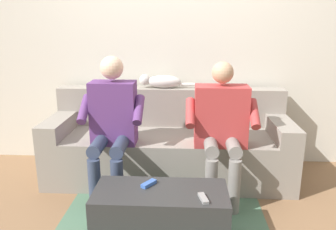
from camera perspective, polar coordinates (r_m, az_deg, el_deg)
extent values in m
plane|color=#846042|center=(2.76, -0.70, -16.77)|extent=(8.00, 8.00, 0.00)
cube|color=beige|center=(3.52, 0.56, 12.83)|extent=(5.12, 0.06, 2.62)
cube|color=gray|center=(3.19, 0.02, -7.56)|extent=(1.89, 0.59, 0.45)
cube|color=gray|center=(3.49, 0.37, -2.12)|extent=(2.29, 0.19, 0.83)
cube|color=gray|center=(3.27, 18.70, -6.32)|extent=(0.20, 0.59, 0.60)
cube|color=gray|center=(3.37, -18.06, -5.60)|extent=(0.20, 0.59, 0.60)
cube|color=#2D2D2D|center=(2.39, -1.23, -16.80)|extent=(0.90, 0.41, 0.39)
cube|color=#B23838|center=(2.87, 9.00, -0.15)|extent=(0.44, 0.23, 0.52)
sphere|color=tan|center=(2.79, 9.31, 7.15)|extent=(0.18, 0.18, 0.18)
cylinder|color=gray|center=(2.78, 11.01, -5.16)|extent=(0.11, 0.34, 0.11)
cylinder|color=gray|center=(2.76, 7.29, -5.14)|extent=(0.11, 0.34, 0.11)
cylinder|color=gray|center=(2.74, 11.17, -11.90)|extent=(0.10, 0.10, 0.45)
cylinder|color=gray|center=(2.72, 7.33, -11.93)|extent=(0.10, 0.10, 0.45)
cylinder|color=#B23838|center=(2.82, 14.46, 0.21)|extent=(0.08, 0.27, 0.22)
cylinder|color=#B23838|center=(2.76, 3.82, 0.38)|extent=(0.08, 0.27, 0.22)
cube|color=#5B3370|center=(2.91, -9.22, 0.35)|extent=(0.38, 0.22, 0.54)
sphere|color=beige|center=(2.84, -9.56, 7.96)|extent=(0.19, 0.19, 0.19)
cylinder|color=#333D56|center=(2.78, -8.04, -5.03)|extent=(0.11, 0.38, 0.11)
cylinder|color=#333D56|center=(2.82, -11.65, -4.90)|extent=(0.11, 0.38, 0.11)
cylinder|color=#333D56|center=(2.72, -8.60, -11.98)|extent=(0.10, 0.10, 0.45)
cylinder|color=#333D56|center=(2.76, -12.34, -11.75)|extent=(0.10, 0.10, 0.45)
cylinder|color=#5B3370|center=(2.78, -5.01, 0.89)|extent=(0.08, 0.27, 0.22)
cylinder|color=#5B3370|center=(2.88, -14.05, 0.99)|extent=(0.08, 0.27, 0.22)
ellipsoid|color=silver|center=(3.38, -0.67, 5.71)|extent=(0.34, 0.14, 0.13)
sphere|color=silver|center=(3.39, -3.96, 6.00)|extent=(0.11, 0.11, 0.11)
cone|color=silver|center=(3.41, -3.82, 6.80)|extent=(0.04, 0.04, 0.03)
cone|color=silver|center=(3.36, -3.94, 6.66)|extent=(0.04, 0.04, 0.03)
cylinder|color=silver|center=(3.37, 3.29, 5.23)|extent=(0.18, 0.03, 0.03)
cube|color=gray|center=(2.20, 6.04, -13.92)|extent=(0.07, 0.13, 0.02)
cube|color=#3860B7|center=(2.36, -3.29, -11.60)|extent=(0.10, 0.12, 0.03)
cube|color=#4C7056|center=(2.60, -0.99, -18.88)|extent=(1.58, 1.53, 0.01)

